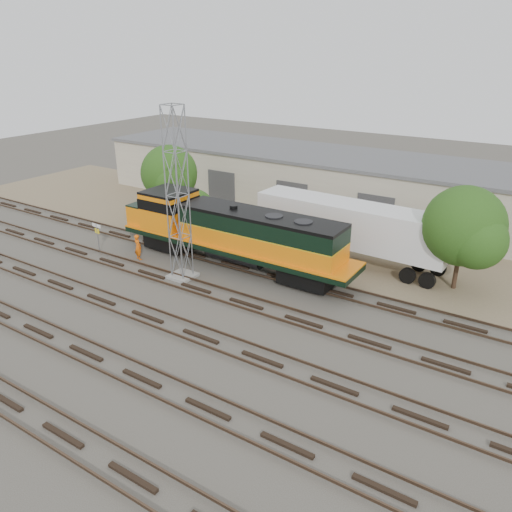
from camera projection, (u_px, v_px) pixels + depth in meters
The scene contains 12 objects.
ground at pixel (232, 315), 29.74m from camera, with size 140.00×140.00×0.00m, color #47423A.
dirt_strip at pixel (337, 239), 41.36m from camera, with size 80.00×16.00×0.02m, color #726047.
tracks at pixel (201, 336), 27.39m from camera, with size 80.00×20.40×0.28m.
warehouse at pixel (374, 188), 46.50m from camera, with size 58.40×10.40×5.30m.
locomotive at pixel (230, 232), 35.58m from camera, with size 18.73×3.29×4.50m.
signal_tower at pixel (178, 199), 32.47m from camera, with size 1.70×1.70×11.56m.
sign_post at pixel (97, 233), 38.05m from camera, with size 0.98×0.12×2.40m.
worker at pixel (138, 247), 37.18m from camera, with size 0.72×0.47×1.97m, color #E75E0C.
semi_trailer at pixel (354, 226), 36.05m from camera, with size 14.49×3.46×4.43m.
tree_west at pixel (170, 176), 45.12m from camera, with size 5.39×5.13×6.71m.
tree_mid at pixel (194, 213), 42.90m from camera, with size 4.03×3.84×3.84m.
tree_east at pixel (467, 230), 31.12m from camera, with size 5.39×5.13×6.93m.
Camera 1 is at (15.32, -21.14, 14.76)m, focal length 35.00 mm.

